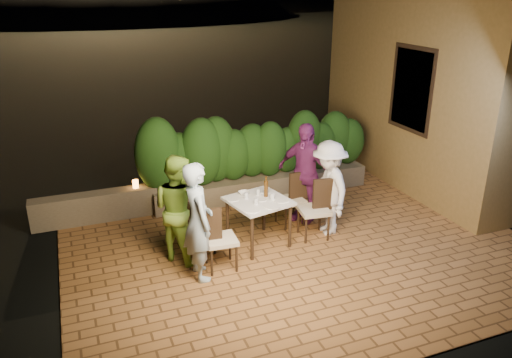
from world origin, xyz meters
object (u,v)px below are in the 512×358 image
diner_green (178,208)px  diner_purple (304,173)px  parapet_lamp (136,184)px  bowl (244,193)px  chair_right_front (314,209)px  beer_bottle (266,187)px  diner_white (329,188)px  chair_left_front (221,238)px  dining_table (258,222)px  chair_right_back (290,199)px  chair_left_back (200,226)px  diner_blue (198,221)px

diner_green → diner_purple: 2.32m
diner_green → parapet_lamp: 1.80m
bowl → diner_purple: (1.17, 0.27, 0.08)m
diner_green → diner_purple: bearing=-113.5°
chair_right_front → bowl: bearing=-12.8°
beer_bottle → diner_green: 1.38m
diner_green → diner_white: diner_green is taller
chair_left_front → bowl: bearing=53.5°
dining_table → parapet_lamp: dining_table is taller
chair_right_back → parapet_lamp: size_ratio=6.49×
chair_left_back → diner_white: bearing=-9.4°
dining_table → diner_blue: bearing=-153.0°
diner_blue → diner_purple: bearing=-64.6°
diner_green → diner_purple: diner_purple is taller
chair_right_back → diner_green: (-1.97, -0.43, 0.35)m
beer_bottle → parapet_lamp: (-1.73, 1.70, -0.34)m
beer_bottle → diner_white: 1.05m
chair_right_front → diner_green: (-2.13, 0.12, 0.31)m
diner_purple → chair_left_front: bearing=-93.2°
bowl → chair_right_back: bearing=11.4°
parapet_lamp → diner_blue: bearing=-77.9°
chair_left_back → chair_right_front: chair_right_front is taller
diner_green → chair_right_back: bearing=-114.2°
chair_right_back → diner_white: 0.72m
diner_white → diner_purple: size_ratio=0.90×
chair_left_front → beer_bottle: bearing=34.0°
diner_blue → diner_white: size_ratio=1.08×
dining_table → chair_left_front: (-0.75, -0.45, 0.09)m
chair_right_front → beer_bottle: bearing=-5.3°
diner_blue → diner_green: bearing=11.8°
chair_left_front → diner_white: bearing=16.2°
chair_right_front → chair_right_back: (-0.15, 0.55, -0.03)m
chair_right_back → chair_left_back: bearing=8.4°
diner_green → diner_white: 2.41m
chair_left_back → chair_right_front: bearing=-12.1°
chair_left_back → diner_white: diner_white is taller
diner_blue → chair_right_back: bearing=-63.1°
diner_blue → beer_bottle: bearing=-65.1°
dining_table → beer_bottle: beer_bottle is taller
diner_green → chair_left_back: bearing=-115.4°
beer_bottle → parapet_lamp: bearing=135.5°
diner_white → parapet_lamp: bearing=-119.6°
chair_left_back → diner_blue: 0.78m
chair_left_back → bowl: bearing=7.6°
chair_right_back → diner_blue: 2.13m
diner_blue → dining_table: bearing=-65.0°
chair_left_front → chair_right_back: bearing=34.9°
bowl → diner_green: bearing=-166.9°
dining_table → diner_green: size_ratio=0.52×
bowl → diner_blue: (-0.95, -0.83, 0.06)m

